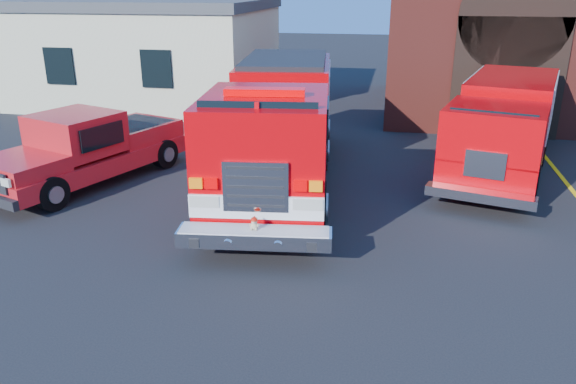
% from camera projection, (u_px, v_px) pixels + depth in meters
% --- Properties ---
extents(ground, '(100.00, 100.00, 0.00)m').
position_uv_depth(ground, '(299.00, 229.00, 12.16)').
color(ground, black).
rests_on(ground, ground).
extents(parking_stripe_mid, '(0.12, 3.00, 0.01)m').
position_uv_depth(parking_stripe_mid, '(569.00, 187.00, 14.68)').
color(parking_stripe_mid, yellow).
rests_on(parking_stripe_mid, ground).
extents(parking_stripe_far, '(0.12, 3.00, 0.01)m').
position_uv_depth(parking_stripe_far, '(543.00, 155.00, 17.43)').
color(parking_stripe_far, yellow).
rests_on(parking_stripe_far, ground).
extents(side_building, '(10.20, 8.20, 4.35)m').
position_uv_depth(side_building, '(151.00, 50.00, 24.96)').
color(side_building, beige).
rests_on(side_building, ground).
extents(fire_engine, '(3.83, 10.02, 3.01)m').
position_uv_depth(fire_engine, '(278.00, 124.00, 14.63)').
color(fire_engine, black).
rests_on(fire_engine, ground).
extents(pickup_truck, '(3.94, 6.15, 1.90)m').
position_uv_depth(pickup_truck, '(87.00, 149.00, 14.81)').
color(pickup_truck, black).
rests_on(pickup_truck, ground).
extents(secondary_truck, '(4.22, 7.94, 2.47)m').
position_uv_depth(secondary_truck, '(505.00, 123.00, 15.65)').
color(secondary_truck, black).
rests_on(secondary_truck, ground).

